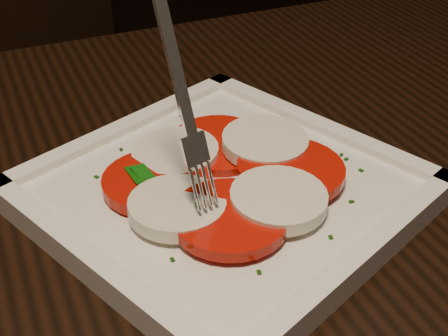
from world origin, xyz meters
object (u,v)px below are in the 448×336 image
at_px(table, 306,333).
at_px(chair, 58,75).
at_px(plate, 224,194).
at_px(fork, 173,83).

bearing_deg(table, chair, 91.52).
xyz_separation_m(table, chair, (-0.02, 0.78, -0.12)).
bearing_deg(plate, chair, 88.43).
xyz_separation_m(chair, plate, (-0.02, -0.72, 0.22)).
relative_size(chair, plate, 3.86).
distance_m(chair, fork, 0.80).
relative_size(table, chair, 1.33).
relative_size(chair, fork, 6.26).
xyz_separation_m(plate, fork, (-0.04, -0.01, 0.10)).
bearing_deg(fork, chair, 72.74).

